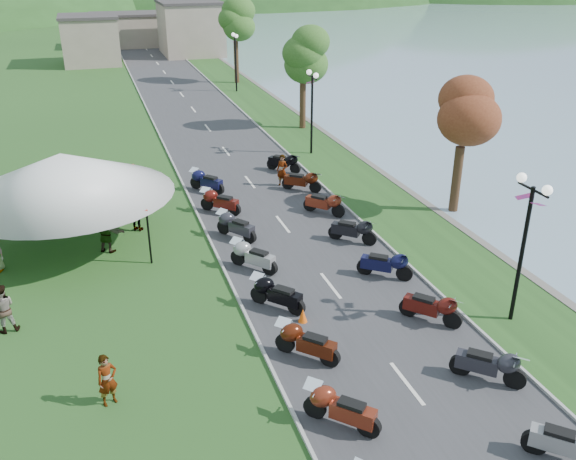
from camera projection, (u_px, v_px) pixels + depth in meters
road at (226, 151)px, 38.43m from camera, size 7.00×120.00×0.02m
far_building at (131, 33)px, 75.87m from camera, size 18.00×16.00×5.00m
moto_row_left at (370, 451)px, 14.49m from camera, size 2.60×42.14×1.10m
moto_row_right at (406, 285)px, 21.80m from camera, size 2.60×32.02×1.10m
vendor_tent_main at (67, 199)px, 25.45m from camera, size 5.94×5.94×4.00m
tree_lakeside at (462, 138)px, 28.09m from camera, size 2.61×2.61×7.26m
pedestrian_a at (111, 403)px, 16.87m from camera, size 0.69×0.60×1.57m
pedestrian_b at (7, 331)px, 20.09m from camera, size 0.89×0.58×1.70m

